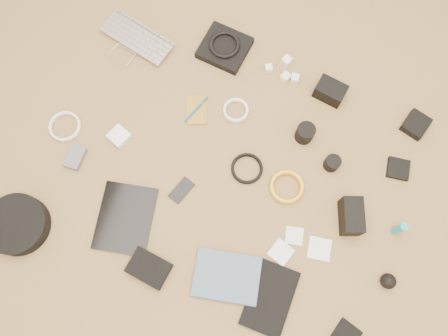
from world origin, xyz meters
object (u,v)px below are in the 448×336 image
(headphone_case, at_px, (17,225))
(tablet, at_px, (125,218))
(paperback, at_px, (223,302))
(phone, at_px, (182,190))
(laptop, at_px, (131,46))
(dslr_camera, at_px, (330,91))

(headphone_case, bearing_deg, tablet, 22.60)
(paperback, bearing_deg, phone, 30.29)
(headphone_case, xyz_separation_m, paperback, (0.79, -0.02, -0.02))
(laptop, bearing_deg, phone, -35.74)
(headphone_case, distance_m, paperback, 0.79)
(phone, distance_m, headphone_case, 0.60)
(tablet, bearing_deg, laptop, 100.90)
(paperback, bearing_deg, tablet, 59.71)
(laptop, bearing_deg, headphone_case, -81.85)
(tablet, distance_m, phone, 0.23)
(paperback, bearing_deg, laptop, 29.70)
(paperback, bearing_deg, dslr_camera, -18.95)
(laptop, bearing_deg, dslr_camera, 18.93)
(laptop, relative_size, dslr_camera, 2.67)
(tablet, bearing_deg, paperback, -30.18)
(laptop, relative_size, tablet, 1.20)
(tablet, xyz_separation_m, paperback, (0.44, -0.17, 0.01))
(dslr_camera, distance_m, tablet, 0.93)
(headphone_case, bearing_deg, paperback, -1.30)
(laptop, relative_size, headphone_case, 1.38)
(laptop, distance_m, dslr_camera, 0.84)
(laptop, xyz_separation_m, tablet, (0.25, -0.68, -0.01))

